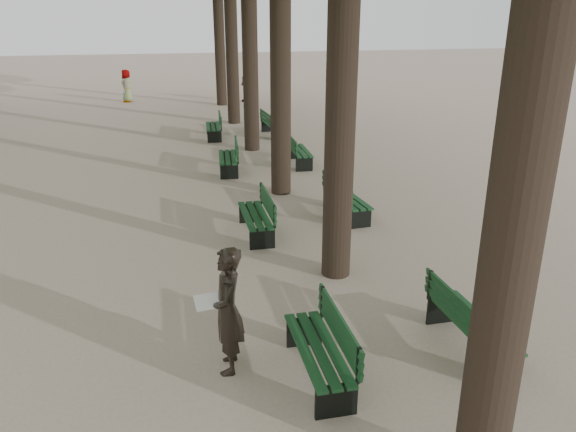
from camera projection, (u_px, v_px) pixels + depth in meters
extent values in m
plane|color=tan|center=(292.00, 383.00, 7.33)|extent=(120.00, 120.00, 0.00)
cylinder|color=#33261C|center=(530.00, 120.00, 4.50)|extent=(0.52, 0.52, 7.50)
cylinder|color=#33261C|center=(342.00, 64.00, 9.08)|extent=(0.52, 0.52, 7.50)
cylinder|color=#33261C|center=(280.00, 46.00, 13.66)|extent=(0.52, 0.52, 7.50)
cylinder|color=#33261C|center=(250.00, 37.00, 18.25)|extent=(0.52, 0.52, 7.50)
cylinder|color=#33261C|center=(231.00, 31.00, 22.83)|extent=(0.52, 0.52, 7.50)
cylinder|color=#33261C|center=(219.00, 28.00, 27.41)|extent=(0.52, 0.52, 7.50)
cube|color=black|center=(317.00, 363.00, 7.36)|extent=(0.53, 1.80, 0.45)
cube|color=black|center=(318.00, 348.00, 7.28)|extent=(0.55, 1.80, 0.04)
cube|color=black|center=(339.00, 328.00, 7.25)|extent=(0.05, 1.80, 0.40)
cube|color=black|center=(255.00, 225.00, 12.07)|extent=(0.52, 1.80, 0.45)
cube|color=black|center=(255.00, 215.00, 11.99)|extent=(0.54, 1.80, 0.04)
cube|color=black|center=(268.00, 202.00, 11.95)|extent=(0.04, 1.80, 0.40)
cube|color=black|center=(228.00, 165.00, 16.78)|extent=(0.68, 1.84, 0.45)
cube|color=black|center=(228.00, 157.00, 16.71)|extent=(0.70, 1.84, 0.04)
cube|color=black|center=(237.00, 148.00, 16.65)|extent=(0.20, 1.80, 0.40)
cube|color=black|center=(213.00, 132.00, 21.19)|extent=(0.62, 1.83, 0.45)
cube|color=black|center=(213.00, 126.00, 21.11)|extent=(0.64, 1.83, 0.04)
cube|color=black|center=(220.00, 119.00, 21.06)|extent=(0.14, 1.80, 0.40)
cube|color=black|center=(471.00, 336.00, 7.97)|extent=(0.56, 1.81, 0.45)
cube|color=black|center=(472.00, 322.00, 7.89)|extent=(0.58, 1.81, 0.04)
cube|color=black|center=(456.00, 308.00, 7.73)|extent=(0.08, 1.80, 0.40)
cube|color=black|center=(347.00, 207.00, 13.16)|extent=(0.68, 1.84, 0.45)
cube|color=black|center=(348.00, 198.00, 13.09)|extent=(0.70, 1.84, 0.04)
cube|color=black|center=(337.00, 188.00, 12.91)|extent=(0.20, 1.80, 0.40)
cube|color=black|center=(300.00, 158.00, 17.55)|extent=(0.59, 1.82, 0.45)
cube|color=black|center=(300.00, 151.00, 17.48)|extent=(0.61, 1.82, 0.04)
cube|color=black|center=(291.00, 143.00, 17.34)|extent=(0.11, 1.80, 0.40)
cube|color=black|center=(273.00, 130.00, 21.62)|extent=(0.63, 1.83, 0.45)
cube|color=black|center=(273.00, 124.00, 21.54)|extent=(0.65, 1.83, 0.04)
cube|color=black|center=(266.00, 117.00, 21.37)|extent=(0.15, 1.80, 0.40)
imported|color=black|center=(228.00, 311.00, 7.33)|extent=(0.45, 0.75, 1.77)
cube|color=white|center=(208.00, 301.00, 7.23)|extent=(0.37, 0.29, 0.12)
imported|color=#262628|center=(127.00, 86.00, 29.34)|extent=(0.44, 0.85, 1.66)
imported|color=#262628|center=(247.00, 83.00, 29.40)|extent=(0.94, 1.13, 1.90)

